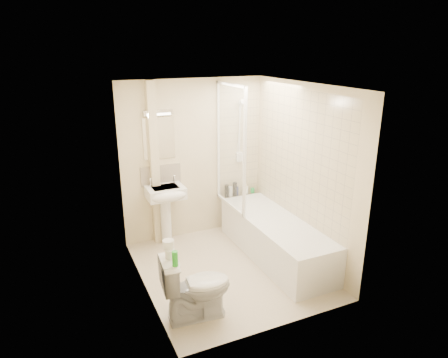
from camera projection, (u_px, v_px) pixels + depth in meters
name	position (u px, v px, depth m)	size (l,w,h in m)	color
floor	(228.00, 270.00, 5.31)	(2.50, 2.50, 0.00)	beige
wall_back	(194.00, 160.00, 6.01)	(2.20, 0.02, 2.40)	beige
wall_left	(140.00, 198.00, 4.50)	(0.02, 2.50, 2.40)	beige
wall_right	(303.00, 173.00, 5.36)	(0.02, 2.50, 2.40)	beige
ceiling	(229.00, 85.00, 4.55)	(2.20, 2.50, 0.02)	white
tile_back	(239.00, 141.00, 6.22)	(0.70, 0.01, 1.75)	beige
tile_right	(300.00, 156.00, 5.34)	(0.01, 2.10, 1.75)	beige
pipe_boxing	(154.00, 166.00, 5.72)	(0.12, 0.12, 2.40)	beige
splashback	(161.00, 175.00, 5.85)	(0.60, 0.01, 0.30)	beige
mirror	(159.00, 138.00, 5.68)	(0.46, 0.01, 0.60)	white
strip_light	(158.00, 113.00, 5.54)	(0.42, 0.07, 0.07)	silver
bathtub	(275.00, 237.00, 5.57)	(0.70, 2.10, 0.55)	white
shower_screen	(230.00, 148.00, 5.70)	(0.04, 0.92, 1.80)	white
shower_fixture	(240.00, 134.00, 6.15)	(0.10, 0.16, 0.99)	white
pedestal_sink	(166.00, 199.00, 5.75)	(0.54, 0.49, 1.03)	white
bottle_black_a	(227.00, 191.00, 6.31)	(0.06, 0.06, 0.20)	black
bottle_white_a	(231.00, 192.00, 6.34)	(0.06, 0.06, 0.16)	silver
bottle_black_b	(235.00, 189.00, 6.36)	(0.07, 0.07, 0.22)	black
bottle_blue	(237.00, 191.00, 6.39)	(0.05, 0.05, 0.15)	navy
bottle_cream	(245.00, 189.00, 6.44)	(0.05, 0.05, 0.17)	beige
bottle_white_b	(246.00, 190.00, 6.46)	(0.05, 0.05, 0.13)	white
bottle_green	(252.00, 190.00, 6.51)	(0.06, 0.06, 0.08)	green
toilet	(196.00, 286.00, 4.28)	(0.78, 0.49, 0.75)	white
toilet_roll_lower	(170.00, 254.00, 4.10)	(0.10, 0.10, 0.10)	white
toilet_roll_upper	(168.00, 244.00, 4.09)	(0.12, 0.12, 0.09)	white
green_bottle	(175.00, 259.00, 3.94)	(0.06, 0.06, 0.16)	green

